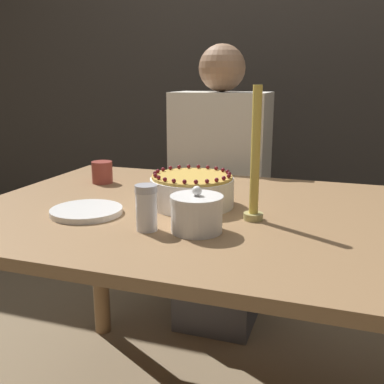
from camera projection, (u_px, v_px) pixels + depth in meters
wall_behind at (294, 41)px, 2.40m from camera, size 8.00×0.05×2.60m
dining_table at (225, 248)px, 1.28m from camera, size 1.46×0.95×0.75m
cake at (192, 191)px, 1.30m from camera, size 0.24×0.24×0.10m
sugar_bowl at (197, 213)px, 1.08m from camera, size 0.13×0.13×0.11m
sugar_shaker at (146, 208)px, 1.09m from camera, size 0.05×0.05×0.11m
plate_stack at (86, 211)px, 1.23m from camera, size 0.20×0.20×0.02m
candle at (255, 165)px, 1.15m from camera, size 0.05×0.05×0.35m
cup at (102, 172)px, 1.59m from camera, size 0.07×0.07×0.08m
person_man_blue_shirt at (220, 210)px, 1.99m from camera, size 0.40×0.34×1.24m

